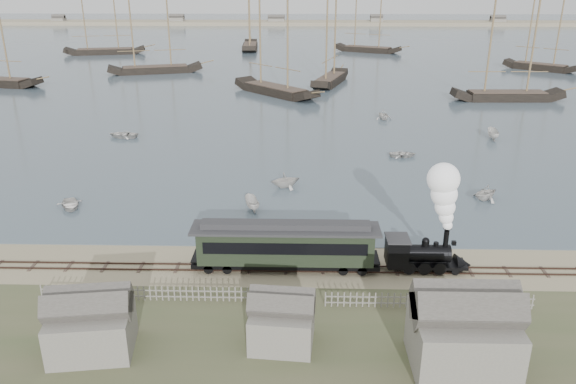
{
  "coord_description": "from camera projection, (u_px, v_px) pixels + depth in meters",
  "views": [
    {
      "loc": [
        3.16,
        -42.62,
        22.4
      ],
      "look_at": [
        1.94,
        6.56,
        3.5
      ],
      "focal_mm": 35.0,
      "sensor_mm": 36.0,
      "label": 1
    }
  ],
  "objects": [
    {
      "name": "rowboat_2",
      "position": [
        252.0,
        204.0,
        57.41
      ],
      "size": [
        3.42,
        2.12,
        1.24
      ],
      "primitive_type": "imported",
      "rotation": [
        0.0,
        0.0,
        3.45
      ],
      "color": "silver",
      "rests_on": "harbor_water"
    },
    {
      "name": "harbor_water",
      "position": [
        294.0,
        42.0,
        206.52
      ],
      "size": [
        600.0,
        336.0,
        0.06
      ],
      "primitive_type": "cube",
      "color": "#445662",
      "rests_on": "ground"
    },
    {
      "name": "schooner_8",
      "position": [
        369.0,
        19.0,
        174.68
      ],
      "size": [
        21.06,
        13.69,
        20.0
      ],
      "primitive_type": null,
      "rotation": [
        0.0,
        0.0,
        -0.46
      ],
      "color": "black",
      "rests_on": "harbor_water"
    },
    {
      "name": "ground",
      "position": [
        263.0,
        258.0,
        47.88
      ],
      "size": [
        600.0,
        600.0,
        0.0
      ],
      "primitive_type": "plane",
      "color": "tan",
      "rests_on": "ground"
    },
    {
      "name": "schooner_5",
      "position": [
        546.0,
        30.0,
        139.97
      ],
      "size": [
        16.54,
        15.2,
        20.0
      ],
      "primitive_type": null,
      "rotation": [
        0.0,
        0.0,
        -0.72
      ],
      "color": "black",
      "rests_on": "harbor_water"
    },
    {
      "name": "schooner_1",
      "position": [
        152.0,
        31.0,
        135.96
      ],
      "size": [
        23.35,
        11.62,
        20.0
      ],
      "primitive_type": null,
      "rotation": [
        0.0,
        0.0,
        0.29
      ],
      "color": "black",
      "rests_on": "harbor_water"
    },
    {
      "name": "passenger_coach",
      "position": [
        285.0,
        244.0,
        45.14
      ],
      "size": [
        15.08,
        2.91,
        3.66
      ],
      "color": "black",
      "rests_on": "ground"
    },
    {
      "name": "locomotive",
      "position": [
        439.0,
        226.0,
        44.24
      ],
      "size": [
        7.02,
        2.62,
        8.75
      ],
      "color": "black",
      "rests_on": "ground"
    },
    {
      "name": "shed_right",
      "position": [
        459.0,
        366.0,
        34.51
      ],
      "size": [
        6.0,
        5.0,
        5.1
      ],
      "primitive_type": null,
      "color": "slate",
      "rests_on": "ground"
    },
    {
      "name": "schooner_6",
      "position": [
        102.0,
        20.0,
        169.92
      ],
      "size": [
        24.53,
        10.75,
        20.0
      ],
      "primitive_type": null,
      "rotation": [
        0.0,
        0.0,
        0.23
      ],
      "color": "black",
      "rests_on": "harbor_water"
    },
    {
      "name": "picket_fence_east",
      "position": [
        429.0,
        308.0,
        40.59
      ],
      "size": [
        15.0,
        0.1,
        1.2
      ],
      "primitive_type": null,
      "color": "slate",
      "rests_on": "ground"
    },
    {
      "name": "far_spit",
      "position": [
        296.0,
        25.0,
        281.19
      ],
      "size": [
        500.0,
        20.0,
        1.8
      ],
      "primitive_type": "cube",
      "color": "tan",
      "rests_on": "ground"
    },
    {
      "name": "schooner_2",
      "position": [
        275.0,
        44.0,
        110.5
      ],
      "size": [
        18.6,
        19.48,
        20.0
      ],
      "primitive_type": null,
      "rotation": [
        0.0,
        0.0,
        -0.82
      ],
      "color": "black",
      "rests_on": "harbor_water"
    },
    {
      "name": "schooner_7",
      "position": [
        249.0,
        18.0,
        181.61
      ],
      "size": [
        6.38,
        22.43,
        20.0
      ],
      "primitive_type": null,
      "rotation": [
        0.0,
        0.0,
        1.63
      ],
      "color": "black",
      "rests_on": "harbor_water"
    },
    {
      "name": "rowboat_6",
      "position": [
        123.0,
        134.0,
        83.35
      ],
      "size": [
        3.75,
        4.8,
        0.91
      ],
      "primitive_type": "imported",
      "rotation": [
        0.0,
        0.0,
        4.56
      ],
      "color": "silver",
      "rests_on": "harbor_water"
    },
    {
      "name": "rail_track",
      "position": [
        262.0,
        268.0,
        46.0
      ],
      "size": [
        120.0,
        1.8,
        0.16
      ],
      "color": "#38251F",
      "rests_on": "ground"
    },
    {
      "name": "rowboat_7",
      "position": [
        383.0,
        115.0,
        93.67
      ],
      "size": [
        4.03,
        3.77,
        1.71
      ],
      "primitive_type": "imported",
      "rotation": [
        0.0,
        0.0,
        0.36
      ],
      "color": "silver",
      "rests_on": "harbor_water"
    },
    {
      "name": "schooner_3",
      "position": [
        331.0,
        38.0,
        121.81
      ],
      "size": [
        9.92,
        19.91,
        20.0
      ],
      "primitive_type": null,
      "rotation": [
        0.0,
        0.0,
        1.28
      ],
      "color": "black",
      "rests_on": "harbor_water"
    },
    {
      "name": "rowboat_3",
      "position": [
        403.0,
        154.0,
        74.39
      ],
      "size": [
        2.72,
        3.68,
        0.74
      ],
      "primitive_type": "imported",
      "rotation": [
        0.0,
        0.0,
        1.62
      ],
      "color": "silver",
      "rests_on": "harbor_water"
    },
    {
      "name": "rowboat_0",
      "position": [
        70.0,
        205.0,
        57.86
      ],
      "size": [
        4.38,
        3.9,
        0.75
      ],
      "primitive_type": "imported",
      "rotation": [
        0.0,
        0.0,
        0.45
      ],
      "color": "silver",
      "rests_on": "harbor_water"
    },
    {
      "name": "shed_mid",
      "position": [
        282.0,
        344.0,
        36.64
      ],
      "size": [
        4.0,
        3.5,
        3.6
      ],
      "primitive_type": null,
      "color": "slate",
      "rests_on": "ground"
    },
    {
      "name": "rowboat_4",
      "position": [
        486.0,
        192.0,
        59.85
      ],
      "size": [
        4.06,
        4.19,
        1.69
      ],
      "primitive_type": "imported",
      "rotation": [
        0.0,
        0.0,
        5.29
      ],
      "color": "silver",
      "rests_on": "harbor_water"
    },
    {
      "name": "schooner_4",
      "position": [
        514.0,
        47.0,
        105.05
      ],
      "size": [
        21.16,
        5.31,
        20.0
      ],
      "primitive_type": null,
      "rotation": [
        0.0,
        0.0,
        0.02
      ],
      "color": "black",
      "rests_on": "harbor_water"
    },
    {
      "name": "shed_left",
      "position": [
        95.0,
        350.0,
        35.98
      ],
      "size": [
        5.0,
        4.0,
        4.1
      ],
      "primitive_type": null,
      "color": "slate",
      "rests_on": "ground"
    },
    {
      "name": "picket_fence_west",
      "position": [
        170.0,
        301.0,
        41.5
      ],
      "size": [
        19.0,
        0.1,
        1.2
      ],
      "primitive_type": null,
      "color": "slate",
      "rests_on": "ground"
    },
    {
      "name": "rowboat_5",
      "position": [
        493.0,
        134.0,
        82.41
      ],
      "size": [
        3.9,
        1.87,
        1.45
      ],
      "primitive_type": "imported",
      "rotation": [
        0.0,
        0.0,
        3.02
      ],
      "color": "silver",
      "rests_on": "harbor_water"
    },
    {
      "name": "beached_dinghy",
      "position": [
        256.0,
        250.0,
        48.35
      ],
      "size": [
        3.81,
        4.49,
        0.79
      ],
      "primitive_type": "imported",
      "rotation": [
        0.0,
        0.0,
        1.25
      ],
      "color": "silver",
      "rests_on": "ground"
    },
    {
      "name": "rowboat_1",
      "position": [
        285.0,
        180.0,
        63.44
      ],
      "size": [
        3.99,
        4.24,
        1.78
      ],
      "primitive_type": "imported",
      "rotation": [
        0.0,
        0.0,
        1.96
      ],
      "color": "silver",
      "rests_on": "harbor_water"
    }
  ]
}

